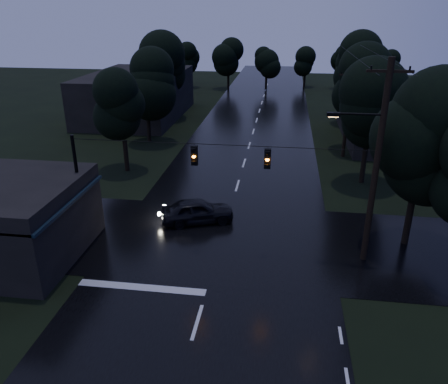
# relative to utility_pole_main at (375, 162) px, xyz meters

# --- Properties ---
(main_road) EXTENTS (12.00, 120.00, 0.02)m
(main_road) POSITION_rel_utility_pole_main_xyz_m (-7.41, 19.00, -5.26)
(main_road) COLOR black
(main_road) RESTS_ON ground
(cross_street) EXTENTS (60.00, 9.00, 0.02)m
(cross_street) POSITION_rel_utility_pole_main_xyz_m (-7.41, 1.00, -5.26)
(cross_street) COLOR black
(cross_street) RESTS_ON ground
(building_far_right) EXTENTS (10.00, 14.00, 4.40)m
(building_far_right) POSITION_rel_utility_pole_main_xyz_m (6.59, 23.00, -3.06)
(building_far_right) COLOR black
(building_far_right) RESTS_ON ground
(building_far_left) EXTENTS (10.00, 16.00, 5.00)m
(building_far_left) POSITION_rel_utility_pole_main_xyz_m (-21.41, 29.00, -2.76)
(building_far_left) COLOR black
(building_far_left) RESTS_ON ground
(utility_pole_main) EXTENTS (3.50, 0.30, 10.00)m
(utility_pole_main) POSITION_rel_utility_pole_main_xyz_m (0.00, 0.00, 0.00)
(utility_pole_main) COLOR black
(utility_pole_main) RESTS_ON ground
(utility_pole_far) EXTENTS (2.00, 0.30, 7.50)m
(utility_pole_far) POSITION_rel_utility_pole_main_xyz_m (0.89, 17.00, -1.38)
(utility_pole_far) COLOR black
(utility_pole_far) RESTS_ON ground
(anchor_pole_left) EXTENTS (0.18, 0.18, 6.00)m
(anchor_pole_left) POSITION_rel_utility_pole_main_xyz_m (-14.91, 0.00, -2.26)
(anchor_pole_left) COLOR black
(anchor_pole_left) RESTS_ON ground
(span_signals) EXTENTS (15.00, 0.37, 1.12)m
(span_signals) POSITION_rel_utility_pole_main_xyz_m (-6.85, -0.01, -0.01)
(span_signals) COLOR black
(span_signals) RESTS_ON ground
(tree_corner_near) EXTENTS (4.48, 4.48, 9.44)m
(tree_corner_near) POSITION_rel_utility_pole_main_xyz_m (2.59, 2.00, 0.74)
(tree_corner_near) COLOR black
(tree_corner_near) RESTS_ON ground
(tree_left_a) EXTENTS (3.92, 3.92, 8.26)m
(tree_left_a) POSITION_rel_utility_pole_main_xyz_m (-16.41, 11.00, -0.02)
(tree_left_a) COLOR black
(tree_left_a) RESTS_ON ground
(tree_left_b) EXTENTS (4.20, 4.20, 8.85)m
(tree_left_b) POSITION_rel_utility_pole_main_xyz_m (-17.01, 19.00, 0.36)
(tree_left_b) COLOR black
(tree_left_b) RESTS_ON ground
(tree_left_c) EXTENTS (4.48, 4.48, 9.44)m
(tree_left_c) POSITION_rel_utility_pole_main_xyz_m (-17.61, 29.00, 0.74)
(tree_left_c) COLOR black
(tree_left_c) RESTS_ON ground
(tree_right_a) EXTENTS (4.20, 4.20, 8.85)m
(tree_right_a) POSITION_rel_utility_pole_main_xyz_m (1.59, 11.00, 0.36)
(tree_right_a) COLOR black
(tree_right_a) RESTS_ON ground
(tree_right_b) EXTENTS (4.48, 4.48, 9.44)m
(tree_right_b) POSITION_rel_utility_pole_main_xyz_m (2.19, 19.00, 0.74)
(tree_right_b) COLOR black
(tree_right_b) RESTS_ON ground
(tree_right_c) EXTENTS (4.76, 4.76, 10.03)m
(tree_right_c) POSITION_rel_utility_pole_main_xyz_m (2.79, 29.00, 1.11)
(tree_right_c) COLOR black
(tree_right_c) RESTS_ON ground
(car) EXTENTS (4.64, 3.04, 1.47)m
(car) POSITION_rel_utility_pole_main_xyz_m (-9.15, 2.96, -4.52)
(car) COLOR black
(car) RESTS_ON ground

